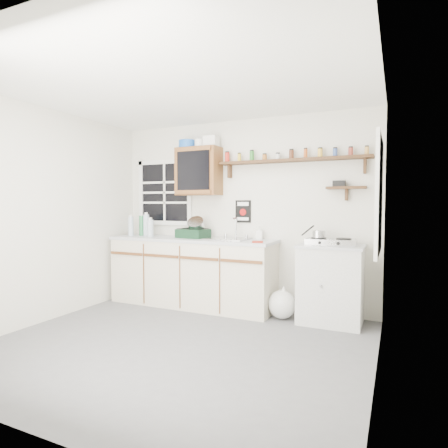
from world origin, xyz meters
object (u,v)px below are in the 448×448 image
(right_cabinet, at_px, (331,284))
(dish_rack, at_px, (194,231))
(main_cabinet, at_px, (192,272))
(upper_cabinet, at_px, (199,171))
(spice_shelf, at_px, (291,160))
(hotplate, at_px, (331,242))

(right_cabinet, distance_m, dish_rack, 1.90)
(main_cabinet, xyz_separation_m, upper_cabinet, (0.03, 0.14, 1.36))
(upper_cabinet, distance_m, spice_shelf, 1.27)
(right_cabinet, relative_size, dish_rack, 2.11)
(main_cabinet, height_order, spice_shelf, spice_shelf)
(dish_rack, bearing_deg, hotplate, 6.33)
(right_cabinet, distance_m, upper_cabinet, 2.26)
(spice_shelf, bearing_deg, dish_rack, -171.91)
(right_cabinet, bearing_deg, spice_shelf, 160.74)
(upper_cabinet, height_order, hotplate, upper_cabinet)
(upper_cabinet, relative_size, dish_rack, 1.51)
(main_cabinet, distance_m, right_cabinet, 1.84)
(main_cabinet, relative_size, upper_cabinet, 3.55)
(spice_shelf, bearing_deg, upper_cabinet, -176.86)
(right_cabinet, height_order, upper_cabinet, upper_cabinet)
(spice_shelf, bearing_deg, main_cabinet, -170.68)
(spice_shelf, xyz_separation_m, hotplate, (0.54, -0.21, -0.98))
(main_cabinet, bearing_deg, hotplate, 0.17)
(hotplate, bearing_deg, upper_cabinet, 172.61)
(upper_cabinet, relative_size, spice_shelf, 0.34)
(main_cabinet, bearing_deg, spice_shelf, 9.32)
(right_cabinet, xyz_separation_m, dish_rack, (-1.81, 0.01, 0.56))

